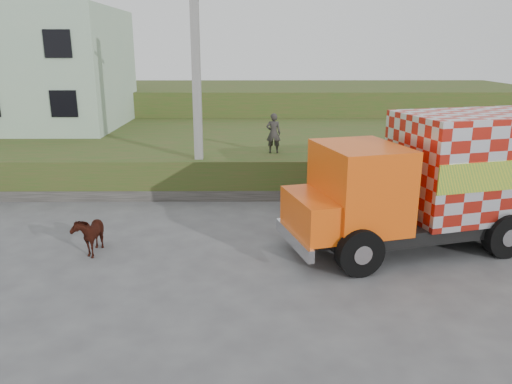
{
  "coord_description": "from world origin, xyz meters",
  "views": [
    {
      "loc": [
        1.01,
        -13.8,
        5.49
      ],
      "look_at": [
        1.12,
        0.74,
        1.3
      ],
      "focal_mm": 35.0,
      "sensor_mm": 36.0,
      "label": 1
    }
  ],
  "objects_px": {
    "utility_pole": "(197,89)",
    "cargo_truck": "(451,179)",
    "pedestrian": "(273,133)",
    "cow": "(90,233)"
  },
  "relations": [
    {
      "from": "utility_pole",
      "to": "cow",
      "type": "xyz_separation_m",
      "value": [
        -2.51,
        -5.4,
        -3.51
      ]
    },
    {
      "from": "cow",
      "to": "pedestrian",
      "type": "bearing_deg",
      "value": 50.69
    },
    {
      "from": "utility_pole",
      "to": "pedestrian",
      "type": "xyz_separation_m",
      "value": [
        2.84,
        1.09,
        -1.79
      ]
    },
    {
      "from": "utility_pole",
      "to": "pedestrian",
      "type": "bearing_deg",
      "value": 20.93
    },
    {
      "from": "cargo_truck",
      "to": "pedestrian",
      "type": "distance_m",
      "value": 7.59
    },
    {
      "from": "cargo_truck",
      "to": "pedestrian",
      "type": "xyz_separation_m",
      "value": [
        -4.8,
        5.87,
        0.34
      ]
    },
    {
      "from": "cow",
      "to": "pedestrian",
      "type": "height_order",
      "value": "pedestrian"
    },
    {
      "from": "cow",
      "to": "pedestrian",
      "type": "distance_m",
      "value": 8.59
    },
    {
      "from": "cow",
      "to": "utility_pole",
      "type": "bearing_deg",
      "value": 65.28
    },
    {
      "from": "utility_pole",
      "to": "cargo_truck",
      "type": "height_order",
      "value": "utility_pole"
    }
  ]
}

